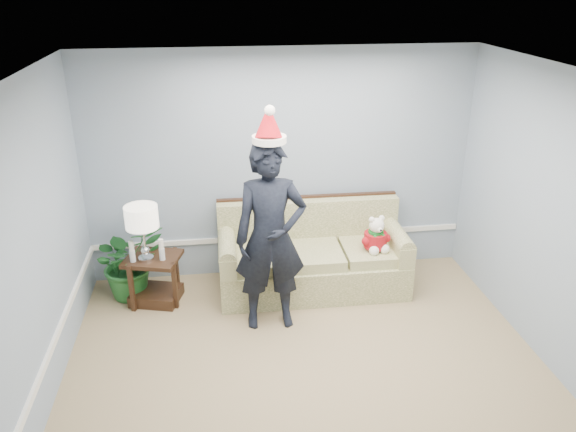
{
  "coord_description": "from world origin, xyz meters",
  "views": [
    {
      "loc": [
        -0.76,
        -3.66,
        3.41
      ],
      "look_at": [
        -0.04,
        1.55,
        1.13
      ],
      "focal_mm": 35.0,
      "sensor_mm": 36.0,
      "label": 1
    }
  ],
  "objects_px": {
    "side_table": "(155,284)",
    "teddy_bear": "(376,238)",
    "table_lamp": "(142,219)",
    "sofa": "(312,258)",
    "houseplant": "(129,261)",
    "man": "(271,238)"
  },
  "relations": [
    {
      "from": "houseplant",
      "to": "man",
      "type": "bearing_deg",
      "value": -26.67
    },
    {
      "from": "table_lamp",
      "to": "teddy_bear",
      "type": "height_order",
      "value": "table_lamp"
    },
    {
      "from": "houseplant",
      "to": "man",
      "type": "xyz_separation_m",
      "value": [
        1.53,
        -0.77,
        0.56
      ]
    },
    {
      "from": "sofa",
      "to": "man",
      "type": "relative_size",
      "value": 1.08
    },
    {
      "from": "houseplant",
      "to": "man",
      "type": "relative_size",
      "value": 0.44
    },
    {
      "from": "table_lamp",
      "to": "teddy_bear",
      "type": "distance_m",
      "value": 2.57
    },
    {
      "from": "side_table",
      "to": "houseplant",
      "type": "bearing_deg",
      "value": 149.84
    },
    {
      "from": "table_lamp",
      "to": "teddy_bear",
      "type": "xyz_separation_m",
      "value": [
        2.54,
        -0.06,
        -0.35
      ]
    },
    {
      "from": "side_table",
      "to": "table_lamp",
      "type": "relative_size",
      "value": 1.09
    },
    {
      "from": "teddy_bear",
      "to": "sofa",
      "type": "bearing_deg",
      "value": 152.0
    },
    {
      "from": "side_table",
      "to": "teddy_bear",
      "type": "height_order",
      "value": "teddy_bear"
    },
    {
      "from": "houseplant",
      "to": "side_table",
      "type": "bearing_deg",
      "value": -30.16
    },
    {
      "from": "side_table",
      "to": "houseplant",
      "type": "relative_size",
      "value": 0.79
    },
    {
      "from": "sofa",
      "to": "houseplant",
      "type": "relative_size",
      "value": 2.49
    },
    {
      "from": "sofa",
      "to": "side_table",
      "type": "xyz_separation_m",
      "value": [
        -1.8,
        -0.1,
        -0.14
      ]
    },
    {
      "from": "table_lamp",
      "to": "man",
      "type": "relative_size",
      "value": 0.32
    },
    {
      "from": "side_table",
      "to": "table_lamp",
      "type": "height_order",
      "value": "table_lamp"
    },
    {
      "from": "houseplant",
      "to": "teddy_bear",
      "type": "bearing_deg",
      "value": -5.91
    },
    {
      "from": "houseplant",
      "to": "teddy_bear",
      "type": "distance_m",
      "value": 2.79
    },
    {
      "from": "sofa",
      "to": "table_lamp",
      "type": "xyz_separation_m",
      "value": [
        -1.86,
        -0.16,
        0.68
      ]
    },
    {
      "from": "table_lamp",
      "to": "houseplant",
      "type": "relative_size",
      "value": 0.73
    },
    {
      "from": "houseplant",
      "to": "teddy_bear",
      "type": "height_order",
      "value": "teddy_bear"
    }
  ]
}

